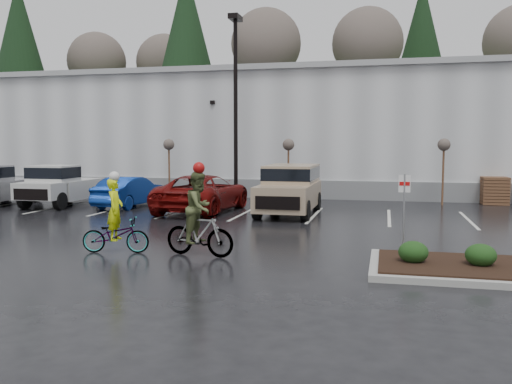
% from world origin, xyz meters
% --- Properties ---
extents(ground, '(120.00, 120.00, 0.00)m').
position_xyz_m(ground, '(0.00, 0.00, 0.00)').
color(ground, black).
rests_on(ground, ground).
extents(warehouse, '(60.50, 15.50, 7.20)m').
position_xyz_m(warehouse, '(0.00, 21.99, 3.65)').
color(warehouse, '#B1B3B6').
rests_on(warehouse, ground).
extents(wooded_ridge, '(80.00, 25.00, 6.00)m').
position_xyz_m(wooded_ridge, '(0.00, 45.00, 3.00)').
color(wooded_ridge, '#29431C').
rests_on(wooded_ridge, ground).
extents(lamppost, '(0.50, 1.00, 9.22)m').
position_xyz_m(lamppost, '(-4.00, 12.00, 5.69)').
color(lamppost, black).
rests_on(lamppost, ground).
extents(sapling_west, '(0.60, 0.60, 3.20)m').
position_xyz_m(sapling_west, '(-8.00, 13.00, 2.73)').
color(sapling_west, '#4D311F').
rests_on(sapling_west, ground).
extents(sapling_mid, '(0.60, 0.60, 3.20)m').
position_xyz_m(sapling_mid, '(-1.50, 13.00, 2.73)').
color(sapling_mid, '#4D311F').
rests_on(sapling_mid, ground).
extents(sapling_east, '(0.60, 0.60, 3.20)m').
position_xyz_m(sapling_east, '(6.00, 13.00, 2.73)').
color(sapling_east, '#4D311F').
rests_on(sapling_east, ground).
extents(pallet_stack_a, '(1.20, 1.20, 1.35)m').
position_xyz_m(pallet_stack_a, '(8.50, 14.00, 0.68)').
color(pallet_stack_a, '#4D311F').
rests_on(pallet_stack_a, ground).
extents(shrub_a, '(0.70, 0.70, 0.52)m').
position_xyz_m(shrub_a, '(4.00, -1.00, 0.41)').
color(shrub_a, '#193311').
rests_on(shrub_a, curb_island).
extents(shrub_b, '(0.70, 0.70, 0.52)m').
position_xyz_m(shrub_b, '(5.50, -1.00, 0.41)').
color(shrub_b, '#193311').
rests_on(shrub_b, curb_island).
extents(fire_lane_sign, '(0.30, 0.05, 2.20)m').
position_xyz_m(fire_lane_sign, '(3.80, 0.20, 1.41)').
color(fire_lane_sign, gray).
rests_on(fire_lane_sign, ground).
extents(pickup_white, '(2.10, 5.20, 1.96)m').
position_xyz_m(pickup_white, '(-11.67, 8.88, 0.98)').
color(pickup_white, '#BABCB7').
rests_on(pickup_white, ground).
extents(car_blue, '(1.88, 4.44, 1.42)m').
position_xyz_m(car_blue, '(-8.28, 8.96, 0.71)').
color(car_blue, navy).
rests_on(car_blue, ground).
extents(car_red, '(3.04, 5.98, 1.62)m').
position_xyz_m(car_red, '(-4.39, 8.08, 0.81)').
color(car_red, '#6C0B09').
rests_on(car_red, ground).
extents(suv_tan, '(2.20, 5.10, 2.06)m').
position_xyz_m(suv_tan, '(-0.59, 8.09, 1.03)').
color(suv_tan, tan).
rests_on(suv_tan, ground).
extents(cyclist_hivis, '(1.92, 0.97, 2.23)m').
position_xyz_m(cyclist_hivis, '(-3.82, -0.88, 0.69)').
color(cyclist_hivis, '#3F3F44').
rests_on(cyclist_hivis, ground).
extents(cyclist_olive, '(1.99, 0.99, 2.50)m').
position_xyz_m(cyclist_olive, '(-1.44, -0.76, 0.90)').
color(cyclist_olive, '#3F3F44').
rests_on(cyclist_olive, ground).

